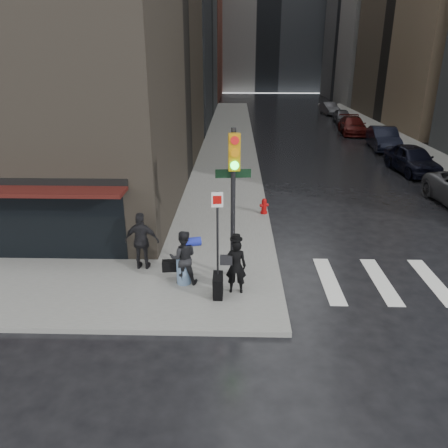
{
  "coord_description": "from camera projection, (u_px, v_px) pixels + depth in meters",
  "views": [
    {
      "loc": [
        0.57,
        -11.09,
        6.56
      ],
      "look_at": [
        0.2,
        2.39,
        1.3
      ],
      "focal_mm": 35.0,
      "sensor_mm": 36.0,
      "label": 1
    }
  ],
  "objects": [
    {
      "name": "parked_car_5",
      "position": [
        329.0,
        108.0,
        50.71
      ],
      "size": [
        1.81,
        4.23,
        1.35
      ],
      "primitive_type": "imported",
      "rotation": [
        0.0,
        0.0,
        0.09
      ],
      "color": "#3C3D41",
      "rests_on": "ground"
    },
    {
      "name": "parked_car_4",
      "position": [
        342.0,
        116.0,
        44.44
      ],
      "size": [
        1.79,
        3.99,
        1.33
      ],
      "primitive_type": "imported",
      "rotation": [
        0.0,
        0.0,
        -0.06
      ],
      "color": "#46464B",
      "rests_on": "ground"
    },
    {
      "name": "parked_car_3",
      "position": [
        353.0,
        125.0,
        38.17
      ],
      "size": [
        2.41,
        5.18,
        1.46
      ],
      "primitive_type": "imported",
      "rotation": [
        0.0,
        0.0,
        -0.07
      ],
      "color": "#450F0D",
      "rests_on": "ground"
    },
    {
      "name": "parked_car_1",
      "position": [
        412.0,
        159.0,
        25.6
      ],
      "size": [
        2.26,
        4.87,
        1.62
      ],
      "primitive_type": "imported",
      "rotation": [
        0.0,
        0.0,
        0.08
      ],
      "color": "black",
      "rests_on": "ground"
    },
    {
      "name": "sidewalk_left",
      "position": [
        230.0,
        134.0,
        37.84
      ],
      "size": [
        4.0,
        50.0,
        0.15
      ],
      "primitive_type": "cube",
      "color": "slate",
      "rests_on": "ground"
    },
    {
      "name": "man_overcoat",
      "position": [
        232.0,
        269.0,
        12.28
      ],
      "size": [
        0.94,
        0.89,
        1.81
      ],
      "rotation": [
        0.0,
        0.0,
        3.13
      ],
      "color": "black",
      "rests_on": "ground"
    },
    {
      "name": "bldg_right_far",
      "position": [
        417.0,
        9.0,
        61.53
      ],
      "size": [
        22.0,
        20.0,
        25.0
      ],
      "primitive_type": "cube",
      "color": "gray",
      "rests_on": "ground"
    },
    {
      "name": "traffic_light",
      "position": [
        232.0,
        186.0,
        12.34
      ],
      "size": [
        1.13,
        0.55,
        4.55
      ],
      "rotation": [
        0.0,
        0.0,
        0.1
      ],
      "color": "black",
      "rests_on": "ground"
    },
    {
      "name": "fire_hydrant",
      "position": [
        264.0,
        207.0,
        18.72
      ],
      "size": [
        0.39,
        0.29,
        0.67
      ],
      "rotation": [
        0.0,
        0.0,
        0.36
      ],
      "color": "#9A0909",
      "rests_on": "ground"
    },
    {
      "name": "parked_car_2",
      "position": [
        383.0,
        139.0,
        31.86
      ],
      "size": [
        2.18,
        5.04,
        1.61
      ],
      "primitive_type": "imported",
      "rotation": [
        0.0,
        0.0,
        -0.1
      ],
      "color": "black",
      "rests_on": "ground"
    },
    {
      "name": "man_greycoat",
      "position": [
        142.0,
        241.0,
        13.69
      ],
      "size": [
        1.12,
        0.51,
        1.87
      ],
      "rotation": [
        0.0,
        0.0,
        3.09
      ],
      "color": "black",
      "rests_on": "ground"
    },
    {
      "name": "man_jeans",
      "position": [
        183.0,
        257.0,
        12.81
      ],
      "size": [
        1.21,
        0.71,
        1.67
      ],
      "rotation": [
        0.0,
        0.0,
        3.24
      ],
      "color": "black",
      "rests_on": "ground"
    },
    {
      "name": "sidewalk_right",
      "position": [
        386.0,
        135.0,
        37.49
      ],
      "size": [
        3.0,
        50.0,
        0.15
      ],
      "primitive_type": "cube",
      "color": "slate",
      "rests_on": "ground"
    },
    {
      "name": "bldg_left_far",
      "position": [
        148.0,
        9.0,
        66.07
      ],
      "size": [
        22.0,
        20.0,
        26.0
      ],
      "primitive_type": "cube",
      "color": "maroon",
      "rests_on": "ground"
    },
    {
      "name": "ground",
      "position": [
        215.0,
        295.0,
        12.72
      ],
      "size": [
        140.0,
        140.0,
        0.0
      ],
      "primitive_type": "plane",
      "color": "black",
      "rests_on": "ground"
    },
    {
      "name": "storefront",
      "position": [
        0.0,
        212.0,
        14.01
      ],
      "size": [
        8.4,
        1.11,
        2.83
      ],
      "color": "black",
      "rests_on": "ground"
    }
  ]
}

